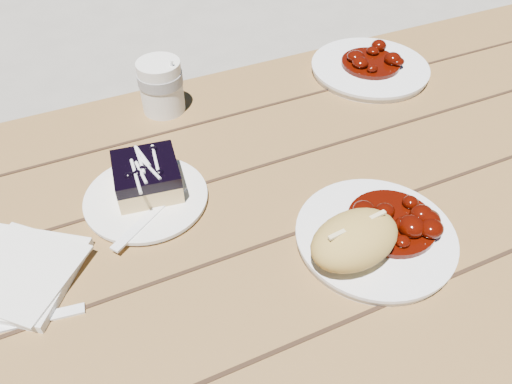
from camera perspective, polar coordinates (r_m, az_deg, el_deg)
name	(u,v)px	position (r m, az deg, el deg)	size (l,w,h in m)	color
picnic_table	(274,260)	(0.92, 2.03, -7.83)	(2.00, 1.55, 0.75)	brown
main_plate	(375,237)	(0.75, 13.44, -5.05)	(0.23, 0.23, 0.02)	white
goulash_stew	(394,215)	(0.75, 15.46, -2.58)	(0.13, 0.13, 0.04)	#3E0802
bread_roll	(354,240)	(0.69, 11.19, -5.39)	(0.13, 0.09, 0.07)	tan
dessert_plate	(146,199)	(0.81, -12.42, -0.74)	(0.19, 0.19, 0.01)	white
blueberry_cake	(147,176)	(0.80, -12.37, 1.79)	(0.11, 0.11, 0.06)	#E8C57E
fork_dessert	(143,222)	(0.77, -12.84, -3.41)	(0.03, 0.16, 0.01)	white
coffee_cup	(161,87)	(0.98, -10.77, 11.76)	(0.08, 0.08, 0.10)	white
napkin_stack	(19,274)	(0.77, -25.48, -8.42)	(0.15, 0.15, 0.01)	white
fork_table	(35,319)	(0.72, -23.98, -13.15)	(0.03, 0.16, 0.01)	white
second_plate	(370,69)	(1.13, 12.86, 13.56)	(0.24, 0.24, 0.02)	white
second_stew	(372,57)	(1.12, 13.10, 14.84)	(0.12, 0.12, 0.04)	#3E0802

